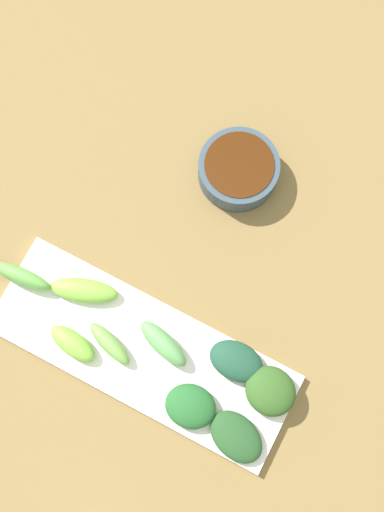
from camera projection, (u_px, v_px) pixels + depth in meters
name	position (u px, v px, depth m)	size (l,w,h in m)	color
tabletop	(172.00, 276.00, 0.88)	(2.10, 2.10, 0.02)	olive
sauce_bowl	(238.00, 169.00, 0.88)	(0.11, 0.11, 0.04)	#354655
serving_plate	(144.00, 352.00, 0.84)	(0.13, 0.39, 0.01)	white
broccoli_leafy_0	(236.00, 437.00, 0.81)	(0.05, 0.07, 0.02)	#234A24
broccoli_stalk_1	(22.00, 276.00, 0.84)	(0.02, 0.08, 0.03)	#62A84A
broccoli_leafy_2	(190.00, 406.00, 0.81)	(0.05, 0.06, 0.02)	#235D2A
broccoli_stalk_3	(84.00, 290.00, 0.84)	(0.03, 0.09, 0.02)	#79B33D
broccoli_leafy_4	(236.00, 361.00, 0.82)	(0.05, 0.07, 0.02)	#1E4734
broccoli_stalk_5	(110.00, 344.00, 0.83)	(0.02, 0.07, 0.02)	#70A24C
broccoli_stalk_6	(73.00, 344.00, 0.83)	(0.03, 0.07, 0.02)	#79B73E
broccoli_stalk_7	(163.00, 344.00, 0.82)	(0.03, 0.08, 0.03)	#5F9F59
broccoli_leafy_8	(270.00, 391.00, 0.81)	(0.06, 0.06, 0.03)	#2F5420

